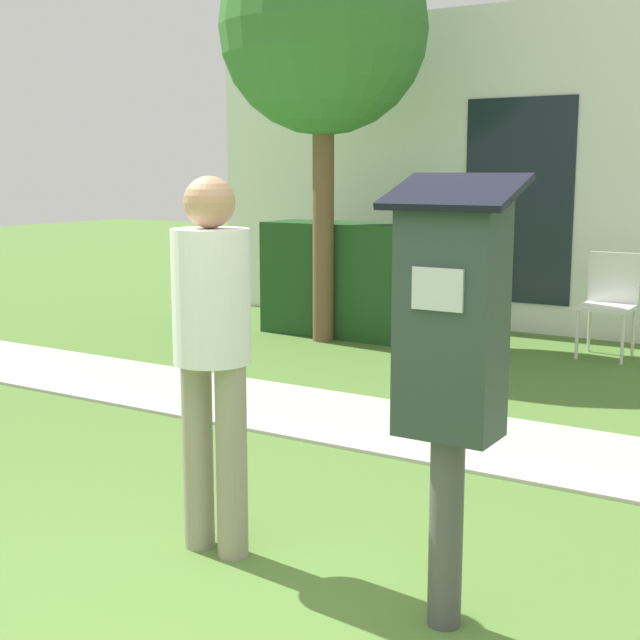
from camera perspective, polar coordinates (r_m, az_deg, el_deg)
sidewalk at (r=5.34m, az=13.07°, el=-8.02°), size 12.00×1.10×0.02m
parking_meter at (r=3.05m, az=8.35°, el=-1.58°), size 0.44×0.31×1.59m
person_standing at (r=3.67m, az=-6.92°, el=-1.05°), size 0.32×0.32×1.58m
outdoor_chair_left at (r=8.10m, az=18.08°, el=1.48°), size 0.44×0.44×0.90m
hedge_row at (r=8.70m, az=1.70°, el=2.61°), size 1.65×0.60×1.10m
tree at (r=8.43m, az=0.22°, el=18.02°), size 1.90×1.90×3.82m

